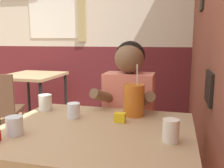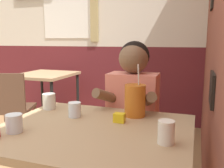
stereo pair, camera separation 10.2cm
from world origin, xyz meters
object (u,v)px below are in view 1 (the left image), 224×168
(main_table, at_px, (94,142))
(person_seated, at_px, (129,121))
(cocktail_pitcher, at_px, (134,100))
(background_table, at_px, (33,81))

(main_table, bearing_deg, person_seated, 82.39)
(person_seated, relative_size, cocktail_pitcher, 3.91)
(person_seated, bearing_deg, main_table, -97.61)
(main_table, bearing_deg, cocktail_pitcher, 60.94)
(person_seated, xyz_separation_m, cocktail_pitcher, (0.08, -0.27, 0.22))
(background_table, distance_m, cocktail_pitcher, 2.16)
(main_table, relative_size, background_table, 1.29)
(cocktail_pitcher, bearing_deg, person_seated, 106.58)
(person_seated, bearing_deg, background_table, 141.71)
(main_table, bearing_deg, background_table, 129.59)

